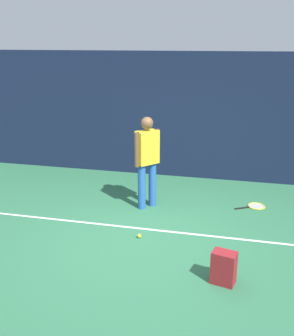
# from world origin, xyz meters

# --- Properties ---
(ground_plane) EXTENTS (12.00, 12.00, 0.00)m
(ground_plane) POSITION_xyz_m (0.00, 0.00, 0.00)
(ground_plane) COLOR #2D6B47
(back_fence) EXTENTS (10.00, 0.10, 2.76)m
(back_fence) POSITION_xyz_m (0.00, 3.00, 1.38)
(back_fence) COLOR #141E38
(back_fence) RESTS_ON ground
(court_line) EXTENTS (9.00, 0.05, 0.00)m
(court_line) POSITION_xyz_m (0.00, 0.21, 0.00)
(court_line) COLOR white
(court_line) RESTS_ON ground
(tennis_player) EXTENTS (0.43, 0.45, 1.70)m
(tennis_player) POSITION_xyz_m (-0.16, 1.11, 0.97)
(tennis_player) COLOR #2659A5
(tennis_player) RESTS_ON ground
(tennis_racket) EXTENTS (0.62, 0.46, 0.03)m
(tennis_racket) POSITION_xyz_m (1.81, 1.55, 0.01)
(tennis_racket) COLOR black
(tennis_racket) RESTS_ON ground
(backpack) EXTENTS (0.34, 0.33, 0.44)m
(backpack) POSITION_xyz_m (1.34, -1.01, 0.21)
(backpack) COLOR maroon
(backpack) RESTS_ON ground
(tennis_ball_near_player) EXTENTS (0.07, 0.07, 0.07)m
(tennis_ball_near_player) POSITION_xyz_m (-0.01, -0.11, 0.03)
(tennis_ball_near_player) COLOR #CCE033
(tennis_ball_near_player) RESTS_ON ground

